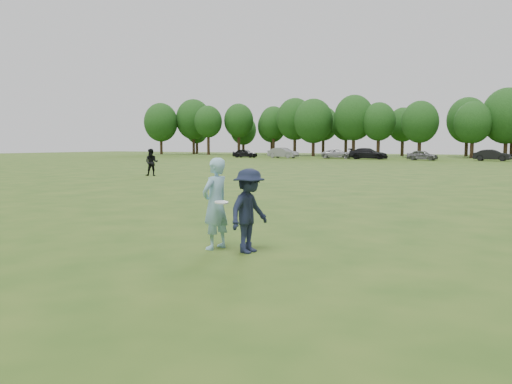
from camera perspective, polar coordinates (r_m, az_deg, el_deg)
ground at (r=10.97m, az=-5.44°, el=-5.75°), size 200.00×200.00×0.00m
thrower at (r=10.15m, az=-4.67°, el=-1.33°), size 0.54×0.73×1.86m
defender at (r=9.78m, az=-0.80°, el=-2.16°), size 0.72×1.13×1.66m
player_far_a at (r=34.05m, az=-11.85°, el=3.34°), size 1.09×1.00×1.82m
car_a at (r=78.34m, az=-1.28°, el=4.44°), size 4.00×1.74×1.34m
car_b at (r=75.78m, az=3.12°, el=4.49°), size 4.97×2.30×1.58m
car_c at (r=74.47m, az=9.34°, el=4.31°), size 4.95×2.64×1.32m
car_d at (r=71.66m, az=12.70°, el=4.30°), size 5.56×2.66×1.56m
car_e at (r=68.76m, az=18.48°, el=4.01°), size 4.08×2.06×1.33m
car_f at (r=69.33m, az=25.39°, el=3.81°), size 4.51×2.04×1.44m
disc_in_play at (r=9.80m, az=-3.97°, el=-1.18°), size 0.30×0.30×0.06m
treeline at (r=85.95m, az=26.79°, el=7.68°), size 130.35×18.39×11.74m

